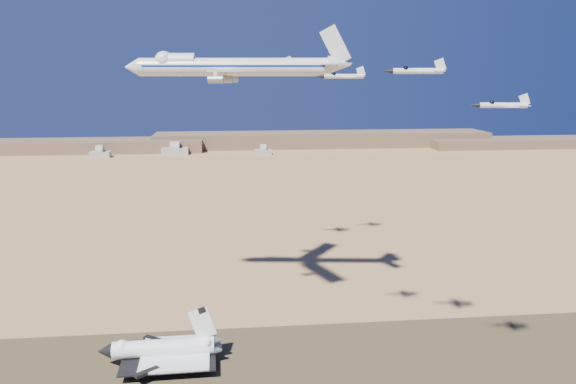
{
  "coord_description": "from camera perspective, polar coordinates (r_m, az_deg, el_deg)",
  "views": [
    {
      "loc": [
        1.11,
        -161.7,
        88.3
      ],
      "look_at": [
        19.14,
        8.0,
        52.84
      ],
      "focal_mm": 35.0,
      "sensor_mm": 36.0,
      "label": 1
    }
  ],
  "objects": [
    {
      "name": "chase_jet_e",
      "position": [
        266.39,
        3.56,
        12.62
      ],
      "size": [
        14.56,
        7.67,
        3.63
      ],
      "rotation": [
        0.0,
        0.0,
        -0.01
      ],
      "color": "silver"
    },
    {
      "name": "ridgeline",
      "position": [
        696.68,
        -0.74,
        5.09
      ],
      "size": [
        960.0,
        90.0,
        18.0
      ],
      "color": "brown",
      "rests_on": "ground"
    },
    {
      "name": "shuttle",
      "position": [
        184.71,
        -12.6,
        -15.37
      ],
      "size": [
        37.68,
        23.49,
        18.59
      ],
      "rotation": [
        0.0,
        0.0,
        0.02
      ],
      "color": "white",
      "rests_on": "runway"
    },
    {
      "name": "crew_a",
      "position": [
        180.79,
        -11.08,
        -17.4
      ],
      "size": [
        0.48,
        0.67,
        1.71
      ],
      "primitive_type": "imported",
      "rotation": [
        0.0,
        0.0,
        1.68
      ],
      "color": "#BA560A",
      "rests_on": "runway"
    },
    {
      "name": "chase_jet_a",
      "position": [
        158.88,
        5.57,
        11.64
      ],
      "size": [
        13.83,
        7.52,
        3.45
      ],
      "rotation": [
        0.0,
        0.0,
        -0.09
      ],
      "color": "silver"
    },
    {
      "name": "chase_jet_d",
      "position": [
        253.44,
        -1.3,
        12.93
      ],
      "size": [
        16.43,
        8.79,
        4.09
      ],
      "rotation": [
        0.0,
        0.0,
        -0.05
      ],
      "color": "silver"
    },
    {
      "name": "ground",
      "position": [
        184.24,
        -5.92,
        -16.97
      ],
      "size": [
        1200.0,
        1200.0,
        0.0
      ],
      "primitive_type": "plane",
      "color": "tan",
      "rests_on": "ground"
    },
    {
      "name": "crew_c",
      "position": [
        181.29,
        -9.63,
        -17.28
      ],
      "size": [
        0.87,
        1.03,
        1.56
      ],
      "primitive_type": "imported",
      "rotation": [
        0.0,
        0.0,
        2.1
      ],
      "color": "#BA560A",
      "rests_on": "runway"
    },
    {
      "name": "hangars",
      "position": [
        648.83,
        -11.8,
        4.1
      ],
      "size": [
        200.5,
        29.5,
        30.0
      ],
      "color": "#9E988C",
      "rests_on": "ground"
    },
    {
      "name": "carrier_747",
      "position": [
        200.48,
        -6.2,
        12.52
      ],
      "size": [
        78.98,
        60.54,
        19.61
      ],
      "rotation": [
        0.0,
        0.0,
        -0.13
      ],
      "color": "silver"
    },
    {
      "name": "crew_b",
      "position": [
        179.58,
        -10.34,
        -17.58
      ],
      "size": [
        0.64,
        0.93,
        1.76
      ],
      "primitive_type": "imported",
      "rotation": [
        0.0,
        0.0,
        1.76
      ],
      "color": "#BA560A",
      "rests_on": "runway"
    },
    {
      "name": "chase_jet_c",
      "position": [
        141.82,
        20.92,
        8.25
      ],
      "size": [
        13.65,
        7.69,
        3.43
      ],
      "rotation": [
        0.0,
        0.0,
        -0.18
      ],
      "color": "silver"
    },
    {
      "name": "runway",
      "position": [
        184.23,
        -5.92,
        -16.96
      ],
      "size": [
        600.0,
        50.0,
        0.06
      ],
      "primitive_type": "cube",
      "color": "brown",
      "rests_on": "ground"
    },
    {
      "name": "chase_jet_b",
      "position": [
        151.17,
        12.94,
        11.91
      ],
      "size": [
        15.96,
        9.04,
        4.02
      ],
      "rotation": [
        0.0,
        0.0,
        -0.2
      ],
      "color": "silver"
    }
  ]
}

